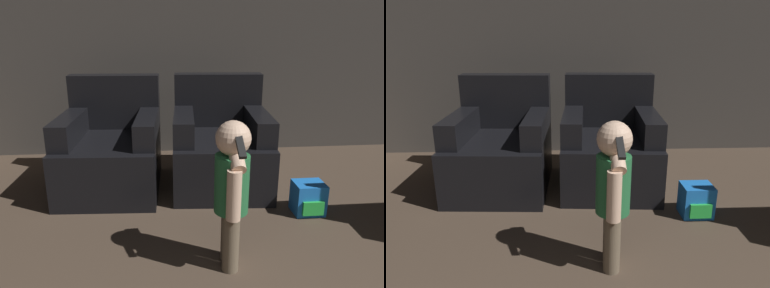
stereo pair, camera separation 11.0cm
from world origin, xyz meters
TOP-DOWN VIEW (x-y plane):
  - wall_back at (0.00, 4.50)m, footprint 8.40×0.05m
  - armchair_left at (-0.65, 3.57)m, footprint 0.83×0.94m
  - armchair_right at (0.27, 3.57)m, footprint 0.84×0.95m
  - person_toddler at (0.13, 2.39)m, footprint 0.19×0.34m
  - toy_backpack at (0.83, 2.96)m, footprint 0.22×0.21m

SIDE VIEW (x-z plane):
  - toy_backpack at x=0.83m, z-range 0.00..0.23m
  - armchair_left at x=-0.65m, z-range -0.14..0.78m
  - armchair_right at x=0.27m, z-range -0.14..0.78m
  - person_toddler at x=0.13m, z-range 0.08..0.93m
  - wall_back at x=0.00m, z-range 0.00..2.60m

